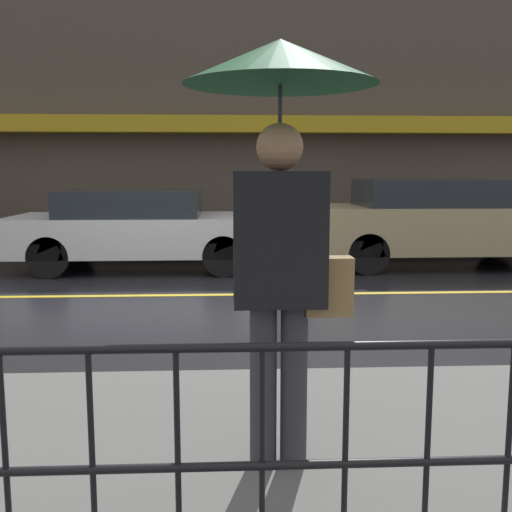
# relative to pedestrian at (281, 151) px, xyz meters

# --- Properties ---
(ground_plane) EXTENTS (80.00, 80.00, 0.00)m
(ground_plane) POSITION_rel_pedestrian_xyz_m (-1.11, 4.82, -1.73)
(ground_plane) COLOR black
(sidewalk_near) EXTENTS (28.00, 2.52, 0.11)m
(sidewalk_near) POSITION_rel_pedestrian_xyz_m (-1.11, 0.21, -1.67)
(sidewalk_near) COLOR #60605E
(sidewalk_near) RESTS_ON ground_plane
(sidewalk_far) EXTENTS (28.00, 2.10, 0.11)m
(sidewalk_far) POSITION_rel_pedestrian_xyz_m (-1.11, 9.22, -1.67)
(sidewalk_far) COLOR #60605E
(sidewalk_far) RESTS_ON ground_plane
(lane_marking) EXTENTS (25.20, 0.12, 0.01)m
(lane_marking) POSITION_rel_pedestrian_xyz_m (-1.11, 4.82, -1.73)
(lane_marking) COLOR gold
(lane_marking) RESTS_ON ground_plane
(building_storefront) EXTENTS (28.00, 0.85, 6.08)m
(building_storefront) POSITION_rel_pedestrian_xyz_m (-1.11, 10.39, 1.28)
(building_storefront) COLOR #4C4238
(building_storefront) RESTS_ON ground_plane
(railing_foreground) EXTENTS (12.00, 0.04, 0.88)m
(railing_foreground) POSITION_rel_pedestrian_xyz_m (-1.11, -0.79, -1.06)
(railing_foreground) COLOR black
(railing_foreground) RESTS_ON sidewalk_near
(pedestrian) EXTENTS (0.95, 0.95, 2.15)m
(pedestrian) POSITION_rel_pedestrian_xyz_m (0.00, 0.00, 0.00)
(pedestrian) COLOR #333338
(pedestrian) RESTS_ON sidewalk_near
(car_white) EXTENTS (4.30, 1.89, 1.31)m
(car_white) POSITION_rel_pedestrian_xyz_m (-1.70, 7.06, -1.04)
(car_white) COLOR silver
(car_white) RESTS_ON ground_plane
(car_tan) EXTENTS (4.45, 1.77, 1.49)m
(car_tan) POSITION_rel_pedestrian_xyz_m (3.30, 7.06, -0.96)
(car_tan) COLOR tan
(car_tan) RESTS_ON ground_plane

